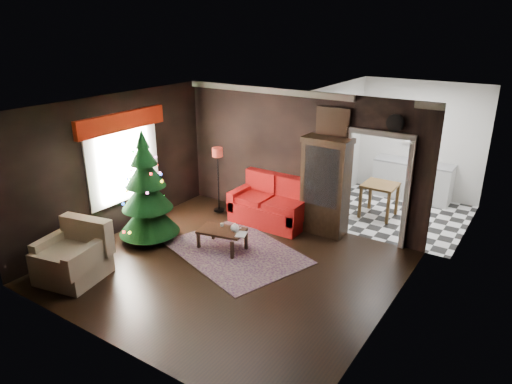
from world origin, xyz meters
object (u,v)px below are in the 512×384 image
Objects in this scene: loveseat at (270,201)px; floor_lamp at (218,180)px; armchair at (71,254)px; teapot at (235,228)px; kitchen_table at (379,200)px; curio_cabinet at (325,189)px; wall_clock at (395,123)px; coffee_table at (222,239)px; christmas_tree at (146,190)px.

floor_lamp is at bearing -167.23° from loveseat.
loveseat is 1.18× the size of floor_lamp.
armchair is (-1.57, -3.75, -0.04)m from loveseat.
loveseat reaches higher than teapot.
teapot is 0.24× the size of kitchen_table.
armchair is (-2.72, -3.97, -0.49)m from curio_cabinet.
kitchen_table is at bearing 113.75° from wall_clock.
curio_cabinet reaches higher than coffee_table.
floor_lamp is 7.92× the size of teapot.
wall_clock reaches higher than kitchen_table.
kitchen_table is at bearing 46.44° from armchair.
teapot is at bearing -139.82° from wall_clock.
loveseat is 1.25m from floor_lamp.
curio_cabinet is at bearing -114.44° from kitchen_table.
teapot is at bearing -84.54° from loveseat.
floor_lamp reaches higher than coffee_table.
loveseat is 2.45m from kitchen_table.
curio_cabinet is 5.94× the size of wall_clock.
wall_clock is (2.35, 0.40, 1.88)m from loveseat.
wall_clock is (2.21, 1.87, 1.89)m from teapot.
armchair is at bearing -112.78° from loveseat.
loveseat is 1.56m from coffee_table.
floor_lamp reaches higher than kitchen_table.
teapot is at bearing -42.47° from floor_lamp.
teapot is at bearing -120.91° from curio_cabinet.
curio_cabinet is 3.50m from christmas_tree.
christmas_tree reaches higher than teapot.
kitchen_table is (1.80, 1.65, -0.12)m from loveseat.
loveseat reaches higher than coffee_table.
wall_clock reaches higher than teapot.
coffee_table is (-0.12, -1.52, -0.29)m from loveseat.
christmas_tree is 2.18× the size of armchair.
kitchen_table is (0.65, 1.43, -0.57)m from curio_cabinet.
christmas_tree reaches higher than coffee_table.
loveseat is 5.31× the size of wall_clock.
wall_clock reaches higher than floor_lamp.
curio_cabinet is at bearing 53.85° from coffee_table.
floor_lamp is at bearing -168.19° from curio_cabinet.
christmas_tree is 1.87m from teapot.
loveseat is 2.27× the size of kitchen_table.
teapot is (0.26, 0.06, 0.28)m from coffee_table.
loveseat is at bearing 55.67° from armchair.
loveseat is at bearing 85.39° from coffee_table.
kitchen_table is at bearing 42.51° from loveseat.
christmas_tree is 2.99× the size of kitchen_table.
floor_lamp reaches higher than loveseat.
wall_clock is at bearing 40.18° from teapot.
christmas_tree is 5.00m from kitchen_table.
kitchen_table is (2.97, 1.92, -0.45)m from floor_lamp.
curio_cabinet is at bearing 39.17° from christmas_tree.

